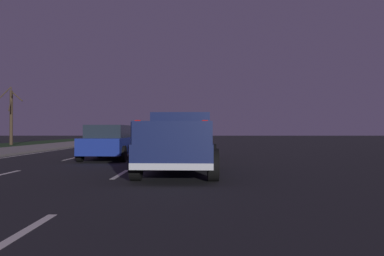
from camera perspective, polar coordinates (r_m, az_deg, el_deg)
The scene contains 8 objects.
ground at distance 27.34m, azimuth -8.02°, elevation -3.09°, with size 144.00×144.00×0.00m, color black.
sidewalk_shoulder at distance 29.35m, azimuth -22.59°, elevation -2.76°, with size 108.00×4.00×0.12m, color gray.
lane_markings at distance 31.21m, azimuth -12.76°, elevation -2.74°, with size 108.00×7.04×0.01m.
pickup_truck at distance 12.29m, azimuth -1.70°, elevation -2.20°, with size 5.49×2.41×1.87m.
sedan_blue at distance 18.09m, azimuth -11.81°, elevation -2.00°, with size 4.45×2.10×1.54m.
sedan_black at distance 18.68m, azimuth -1.39°, elevation -1.95°, with size 4.43×2.06×1.54m.
sedan_silver at distance 41.20m, azimuth -10.03°, elevation -1.07°, with size 4.45×2.10×1.54m.
bare_tree_far at distance 39.02m, azimuth -24.72°, elevation 1.70°, with size 1.30×2.21×5.28m.
Camera 1 is at (-0.02, -3.93, 1.30)m, focal length 36.84 mm.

